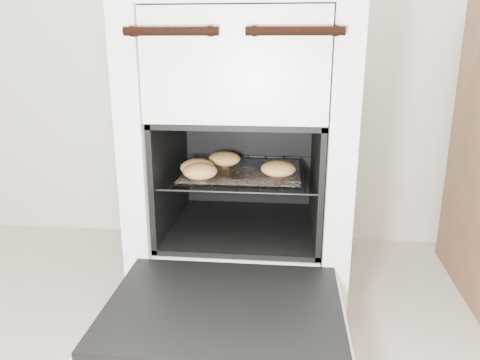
{
  "coord_description": "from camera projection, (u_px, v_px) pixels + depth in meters",
  "views": [
    {
      "loc": [
        0.03,
        -0.1,
        0.71
      ],
      "look_at": [
        -0.09,
        1.06,
        0.37
      ],
      "focal_mm": 35.0,
      "sensor_mm": 36.0,
      "label": 1
    }
  ],
  "objects": [
    {
      "name": "foil_sheet",
      "position": [
        242.0,
        172.0,
        1.27
      ],
      "size": [
        0.31,
        0.28,
        0.01
      ],
      "primitive_type": "cube",
      "color": "silver",
      "rests_on": "oven_rack"
    },
    {
      "name": "baked_rolls",
      "position": [
        224.0,
        166.0,
        1.24
      ],
      "size": [
        0.33,
        0.26,
        0.04
      ],
      "color": "tan",
      "rests_on": "foil_sheet"
    },
    {
      "name": "stove",
      "position": [
        245.0,
        151.0,
        1.33
      ],
      "size": [
        0.55,
        0.61,
        0.84
      ],
      "color": "silver",
      "rests_on": "ground"
    },
    {
      "name": "oven_door",
      "position": [
        224.0,
        311.0,
        0.96
      ],
      "size": [
        0.5,
        0.39,
        0.03
      ],
      "color": "black",
      "rests_on": "stove"
    },
    {
      "name": "oven_rack",
      "position": [
        243.0,
        172.0,
        1.29
      ],
      "size": [
        0.4,
        0.39,
        0.01
      ],
      "color": "black",
      "rests_on": "stove"
    }
  ]
}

